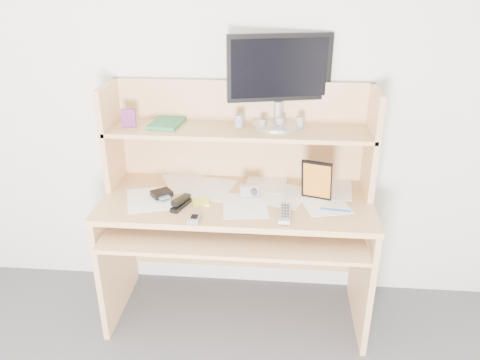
# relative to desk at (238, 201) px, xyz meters

# --- Properties ---
(back_wall) EXTENTS (3.60, 0.04, 2.50)m
(back_wall) POSITION_rel_desk_xyz_m (0.00, 0.24, 0.56)
(back_wall) COLOR silver
(back_wall) RESTS_ON floor
(desk) EXTENTS (1.40, 0.70, 1.30)m
(desk) POSITION_rel_desk_xyz_m (0.00, 0.00, 0.00)
(desk) COLOR tan
(desk) RESTS_ON floor
(paper_clutter) EXTENTS (1.32, 0.54, 0.01)m
(paper_clutter) POSITION_rel_desk_xyz_m (0.00, -0.08, 0.06)
(paper_clutter) COLOR white
(paper_clutter) RESTS_ON desk
(keyboard) EXTENTS (0.48, 0.19, 0.03)m
(keyboard) POSITION_rel_desk_xyz_m (-0.14, -0.18, -0.03)
(keyboard) COLOR black
(keyboard) RESTS_ON desk
(tv_remote) EXTENTS (0.06, 0.19, 0.02)m
(tv_remote) POSITION_rel_desk_xyz_m (0.25, -0.25, 0.07)
(tv_remote) COLOR #A5A4A0
(tv_remote) RESTS_ON paper_clutter
(flip_phone) EXTENTS (0.06, 0.10, 0.02)m
(flip_phone) POSITION_rel_desk_xyz_m (-0.17, -0.33, 0.07)
(flip_phone) COLOR #A6A6A8
(flip_phone) RESTS_ON paper_clutter
(stapler) EXTENTS (0.09, 0.15, 0.05)m
(stapler) POSITION_rel_desk_xyz_m (-0.27, -0.21, 0.08)
(stapler) COLOR black
(stapler) RESTS_ON paper_clutter
(wallet) EXTENTS (0.13, 0.12, 0.03)m
(wallet) POSITION_rel_desk_xyz_m (-0.39, -0.09, 0.07)
(wallet) COLOR black
(wallet) RESTS_ON paper_clutter
(sticky_note_pad) EXTENTS (0.10, 0.10, 0.01)m
(sticky_note_pad) POSITION_rel_desk_xyz_m (-0.17, -0.15, 0.06)
(sticky_note_pad) COLOR yellow
(sticky_note_pad) RESTS_ON desk
(digital_camera) EXTENTS (0.11, 0.07, 0.06)m
(digital_camera) POSITION_rel_desk_xyz_m (0.06, -0.05, 0.09)
(digital_camera) COLOR #ACACAE
(digital_camera) RESTS_ON paper_clutter
(game_case) EXTENTS (0.15, 0.06, 0.22)m
(game_case) POSITION_rel_desk_xyz_m (0.41, -0.07, 0.17)
(game_case) COLOR black
(game_case) RESTS_ON paper_clutter
(blue_pen) EXTENTS (0.15, 0.03, 0.01)m
(blue_pen) POSITION_rel_desk_xyz_m (0.50, -0.18, 0.07)
(blue_pen) COLOR #163DA8
(blue_pen) RESTS_ON paper_clutter
(card_box) EXTENTS (0.07, 0.03, 0.10)m
(card_box) POSITION_rel_desk_xyz_m (-0.57, 0.04, 0.44)
(card_box) COLOR maroon
(card_box) RESTS_ON desk
(shelf_book) EXTENTS (0.17, 0.22, 0.02)m
(shelf_book) POSITION_rel_desk_xyz_m (-0.39, 0.09, 0.40)
(shelf_book) COLOR #388C5A
(shelf_book) RESTS_ON desk
(chip_stack_a) EXTENTS (0.04, 0.04, 0.05)m
(chip_stack_a) POSITION_rel_desk_xyz_m (0.12, 0.08, 0.41)
(chip_stack_a) COLOR black
(chip_stack_a) RESTS_ON desk
(chip_stack_b) EXTENTS (0.05, 0.05, 0.07)m
(chip_stack_b) POSITION_rel_desk_xyz_m (-0.00, 0.08, 0.42)
(chip_stack_b) COLOR white
(chip_stack_b) RESTS_ON desk
(chip_stack_c) EXTENTS (0.06, 0.06, 0.05)m
(chip_stack_c) POSITION_rel_desk_xyz_m (0.21, 0.11, 0.41)
(chip_stack_c) COLOR black
(chip_stack_c) RESTS_ON desk
(chip_stack_d) EXTENTS (0.05, 0.05, 0.07)m
(chip_stack_d) POSITION_rel_desk_xyz_m (0.31, 0.09, 0.42)
(chip_stack_d) COLOR white
(chip_stack_d) RESTS_ON desk
(monitor) EXTENTS (0.53, 0.27, 0.47)m
(monitor) POSITION_rel_desk_xyz_m (0.20, 0.15, 0.64)
(monitor) COLOR #B9BABF
(monitor) RESTS_ON desk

